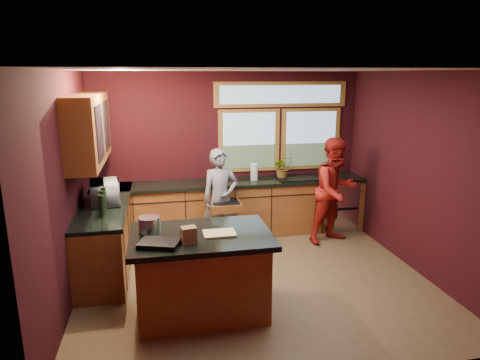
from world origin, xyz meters
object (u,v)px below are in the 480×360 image
object	(u,v)px
cutting_board	(219,233)
island	(202,273)
person_red	(335,191)
stock_pot	(150,225)
person_grey	(220,198)

from	to	relation	value
cutting_board	island	bearing A→B (deg)	165.96
person_red	stock_pot	size ratio (longest dim) A/B	7.09
cutting_board	stock_pot	size ratio (longest dim) A/B	1.46
island	cutting_board	distance (m)	0.52
island	cutting_board	bearing A→B (deg)	-14.04
person_red	stock_pot	bearing A→B (deg)	-170.39
island	person_red	xyz separation A→B (m)	(2.33, 1.72, 0.37)
person_grey	cutting_board	xyz separation A→B (m)	(-0.30, -1.94, 0.18)
stock_pot	person_red	bearing A→B (deg)	28.58
person_red	cutting_board	size ratio (longest dim) A/B	4.86
island	stock_pot	world-z (taller)	stock_pot
person_grey	stock_pot	bearing A→B (deg)	-129.49
island	cutting_board	size ratio (longest dim) A/B	4.43
island	person_grey	size ratio (longest dim) A/B	1.00
person_grey	person_red	xyz separation A→B (m)	(1.83, -0.17, 0.07)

